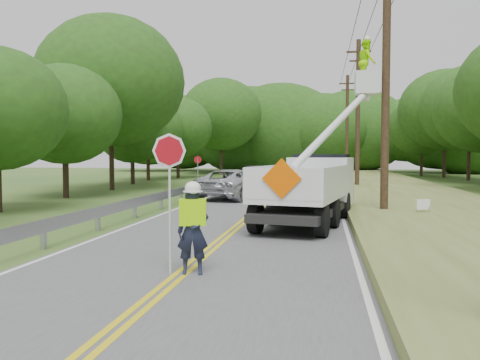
# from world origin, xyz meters

# --- Properties ---
(ground) EXTENTS (140.00, 140.00, 0.00)m
(ground) POSITION_xyz_m (0.00, 0.00, 0.00)
(ground) COLOR #305421
(ground) RESTS_ON ground
(road) EXTENTS (7.20, 96.00, 0.03)m
(road) POSITION_xyz_m (0.00, 14.00, 0.01)
(road) COLOR #4C4D4F
(road) RESTS_ON ground
(guardrail) EXTENTS (0.18, 48.00, 0.77)m
(guardrail) POSITION_xyz_m (-4.02, 14.91, 0.55)
(guardrail) COLOR #9B9DA3
(guardrail) RESTS_ON ground
(utility_poles) EXTENTS (1.60, 43.30, 10.00)m
(utility_poles) POSITION_xyz_m (5.00, 17.02, 5.27)
(utility_poles) COLOR black
(utility_poles) RESTS_ON ground
(tall_grass_verge) EXTENTS (7.00, 96.00, 0.30)m
(tall_grass_verge) POSITION_xyz_m (7.10, 14.00, 0.15)
(tall_grass_verge) COLOR #596627
(tall_grass_verge) RESTS_ON ground
(treeline_left) EXTENTS (11.80, 55.14, 11.32)m
(treeline_left) POSITION_xyz_m (-10.40, 31.33, 6.09)
(treeline_left) COLOR #332319
(treeline_left) RESTS_ON ground
(treeline_horizon) EXTENTS (57.67, 15.56, 12.74)m
(treeline_horizon) POSITION_xyz_m (1.34, 56.13, 5.50)
(treeline_horizon) COLOR #254216
(treeline_horizon) RESTS_ON ground
(flagger) EXTENTS (1.08, 0.52, 2.74)m
(flagger) POSITION_xyz_m (0.22, -0.91, 1.00)
(flagger) COLOR #191E33
(flagger) RESTS_ON road
(bucket_truck) EXTENTS (4.22, 7.01, 6.61)m
(bucket_truck) POSITION_xyz_m (2.53, 7.51, 1.52)
(bucket_truck) COLOR black
(bucket_truck) RESTS_ON road
(suv_silver) EXTENTS (3.74, 6.00, 1.55)m
(suv_silver) POSITION_xyz_m (-1.93, 15.50, 0.79)
(suv_silver) COLOR silver
(suv_silver) RESTS_ON road
(suv_darkgrey) EXTENTS (3.34, 5.53, 1.50)m
(suv_darkgrey) POSITION_xyz_m (-2.48, 26.77, 0.77)
(suv_darkgrey) COLOR #32363A
(suv_darkgrey) RESTS_ON road
(stop_sign_permanent) EXTENTS (0.48, 0.11, 2.26)m
(stop_sign_permanent) POSITION_xyz_m (-5.00, 19.77, 1.47)
(stop_sign_permanent) COLOR #9B9DA3
(stop_sign_permanent) RESTS_ON ground
(yard_sign) EXTENTS (0.50, 0.23, 0.77)m
(yard_sign) POSITION_xyz_m (6.25, 8.14, 0.55)
(yard_sign) COLOR white
(yard_sign) RESTS_ON ground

